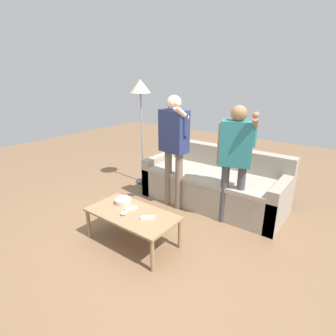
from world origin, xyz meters
name	(u,v)px	position (x,y,z in m)	size (l,w,h in m)	color
ground_plane	(152,238)	(0.00, 0.00, 0.00)	(12.00, 12.00, 0.00)	brown
couch	(214,184)	(0.13, 1.34, 0.30)	(2.12, 0.90, 0.82)	#9E9384
coffee_table	(132,216)	(-0.13, -0.19, 0.35)	(1.07, 0.55, 0.39)	#997551
snack_bowl	(123,201)	(-0.39, -0.08, 0.42)	(0.20, 0.20, 0.06)	beige
game_remote_nunchuk	(124,213)	(-0.17, -0.27, 0.42)	(0.06, 0.09, 0.05)	white
floor_lamp	(141,94)	(-1.29, 1.29, 1.58)	(0.35, 0.35, 1.82)	#2D2D33
player_right	(236,153)	(0.60, 0.92, 0.98)	(0.50, 0.31, 1.56)	#47474C
player_left	(174,140)	(-0.30, 0.86, 1.03)	(0.48, 0.37, 1.63)	#756656
game_remote_wand_near	(131,208)	(-0.20, -0.14, 0.41)	(0.09, 0.15, 0.03)	white
game_remote_wand_far	(148,217)	(0.10, -0.18, 0.41)	(0.14, 0.14, 0.03)	white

